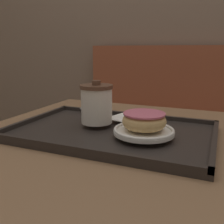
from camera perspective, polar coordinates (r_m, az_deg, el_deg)
wall_behind at (r=1.74m, az=15.78°, el=20.40°), size 8.00×0.05×2.40m
booth_bench at (r=1.62m, az=21.38°, el=-11.66°), size 1.62×0.44×1.00m
cafe_table at (r=0.77m, az=1.32°, el=-19.09°), size 0.84×0.87×0.75m
serving_tray at (r=0.72m, az=0.00°, el=-4.38°), size 0.54×0.35×0.02m
napkin_paper at (r=0.80m, az=4.35°, el=-1.38°), size 0.15×0.14×0.00m
coffee_cup_front at (r=0.74m, az=-3.38°, el=1.84°), size 0.09×0.09×0.12m
plate_with_chocolate_donut at (r=0.66m, az=6.93°, el=-4.11°), size 0.15×0.15×0.01m
donut_chocolate_glazed at (r=0.65m, az=6.99°, el=-1.86°), size 0.11×0.11×0.04m
spoon at (r=0.84m, az=-4.34°, el=-0.27°), size 0.11×0.10×0.01m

